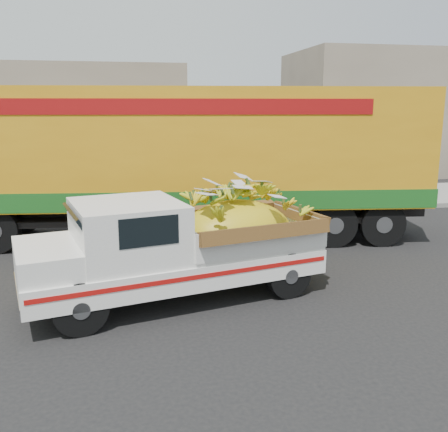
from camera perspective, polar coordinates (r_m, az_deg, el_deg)
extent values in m
plane|color=black|center=(9.16, -0.96, -9.05)|extent=(100.00, 100.00, 0.00)
cube|color=gray|center=(15.35, -5.33, 0.03)|extent=(60.00, 0.25, 0.15)
cube|color=gray|center=(17.40, -6.06, 1.46)|extent=(60.00, 4.00, 0.14)
cube|color=gray|center=(28.52, 22.12, 10.80)|extent=(14.00, 6.00, 6.00)
cylinder|color=black|center=(7.83, -16.12, -10.10)|extent=(0.87, 0.43, 0.83)
cylinder|color=black|center=(9.33, -17.65, -6.53)|extent=(0.87, 0.43, 0.83)
cylinder|color=black|center=(9.02, 7.35, -6.68)|extent=(0.87, 0.43, 0.83)
cylinder|color=black|center=(10.34, 2.65, -4.09)|extent=(0.87, 0.43, 0.83)
cube|color=white|center=(8.88, -5.73, -5.64)|extent=(5.44, 3.01, 0.43)
cube|color=#A50F0C|center=(8.02, -3.53, -7.06)|extent=(4.91, 1.18, 0.08)
cube|color=silver|center=(8.50, -22.23, -8.20)|extent=(0.53, 1.80, 0.15)
cube|color=white|center=(8.36, -19.64, -4.53)|extent=(1.31, 1.92, 0.39)
cube|color=white|center=(8.48, -10.91, -1.71)|extent=(2.07, 2.13, 0.99)
cube|color=black|center=(7.61, -8.53, -1.78)|extent=(0.91, 0.23, 0.46)
cube|color=white|center=(9.23, 1.94, -1.69)|extent=(2.89, 2.40, 0.56)
ellipsoid|color=yellow|center=(9.22, 1.33, -2.46)|extent=(2.56, 1.98, 1.40)
cylinder|color=black|center=(12.79, 17.61, -0.84)|extent=(1.13, 0.46, 1.10)
cylinder|color=black|center=(14.62, 14.79, 0.94)|extent=(1.13, 0.46, 1.10)
cylinder|color=black|center=(12.40, 12.44, -0.95)|extent=(1.13, 0.46, 1.10)
cylinder|color=black|center=(14.28, 10.22, 0.90)|extent=(1.13, 0.46, 1.10)
cylinder|color=black|center=(14.58, -21.94, 0.42)|extent=(1.13, 0.46, 1.10)
cube|color=black|center=(12.83, -3.97, 0.82)|extent=(12.03, 2.53, 0.36)
cube|color=orange|center=(12.61, -4.08, 7.96)|extent=(11.98, 3.99, 2.84)
cube|color=#18571A|center=(12.75, -4.00, 2.71)|extent=(12.05, 4.01, 0.45)
cube|color=maroon|center=(11.31, -4.17, 12.37)|extent=(8.33, 1.10, 0.35)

